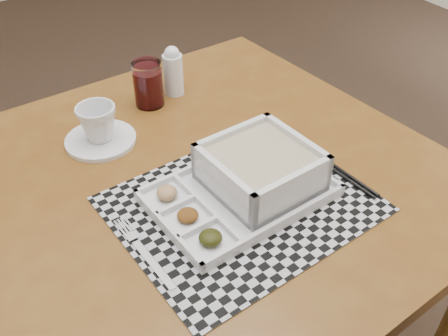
{
  "coord_description": "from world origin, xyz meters",
  "views": [
    {
      "loc": [
        -0.58,
        -1.39,
        1.3
      ],
      "look_at": [
        -0.22,
        -0.78,
        0.73
      ],
      "focal_mm": 40.0,
      "sensor_mm": 36.0,
      "label": 1
    }
  ],
  "objects_px": {
    "dining_table": "(203,197)",
    "juice_glass": "(148,86)",
    "creamer_bottle": "(173,71)",
    "serving_tray": "(254,177)",
    "cup": "(98,123)"
  },
  "relations": [
    {
      "from": "dining_table",
      "to": "juice_glass",
      "type": "height_order",
      "value": "juice_glass"
    },
    {
      "from": "dining_table",
      "to": "juice_glass",
      "type": "relative_size",
      "value": 9.33
    },
    {
      "from": "serving_tray",
      "to": "creamer_bottle",
      "type": "xyz_separation_m",
      "value": [
        0.04,
        0.41,
        0.02
      ]
    },
    {
      "from": "dining_table",
      "to": "creamer_bottle",
      "type": "distance_m",
      "value": 0.34
    },
    {
      "from": "serving_tray",
      "to": "cup",
      "type": "relative_size",
      "value": 4.11
    },
    {
      "from": "dining_table",
      "to": "cup",
      "type": "bearing_deg",
      "value": 125.23
    },
    {
      "from": "serving_tray",
      "to": "juice_glass",
      "type": "distance_m",
      "value": 0.39
    },
    {
      "from": "cup",
      "to": "juice_glass",
      "type": "distance_m",
      "value": 0.18
    },
    {
      "from": "dining_table",
      "to": "serving_tray",
      "type": "height_order",
      "value": "serving_tray"
    },
    {
      "from": "creamer_bottle",
      "to": "juice_glass",
      "type": "bearing_deg",
      "value": -166.31
    },
    {
      "from": "juice_glass",
      "to": "creamer_bottle",
      "type": "xyz_separation_m",
      "value": [
        0.07,
        0.02,
        0.01
      ]
    },
    {
      "from": "cup",
      "to": "juice_glass",
      "type": "xyz_separation_m",
      "value": [
        0.15,
        0.09,
        0.0
      ]
    },
    {
      "from": "dining_table",
      "to": "juice_glass",
      "type": "xyz_separation_m",
      "value": [
        0.02,
        0.28,
        0.12
      ]
    },
    {
      "from": "creamer_bottle",
      "to": "cup",
      "type": "bearing_deg",
      "value": -154.81
    },
    {
      "from": "dining_table",
      "to": "creamer_bottle",
      "type": "relative_size",
      "value": 8.16
    }
  ]
}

